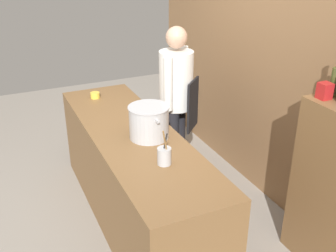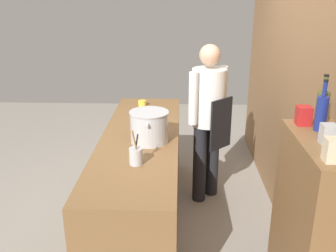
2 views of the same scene
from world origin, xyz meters
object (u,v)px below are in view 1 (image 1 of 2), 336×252
at_px(spice_tin_red, 325,91).
at_px(stockpot_large, 149,122).
at_px(utensil_crock, 164,156).
at_px(butter_jar, 95,95).
at_px(wine_bottle_olive, 336,81).
at_px(chef, 176,96).

bearing_deg(spice_tin_red, stockpot_large, -127.88).
bearing_deg(utensil_crock, stockpot_large, 171.71).
xyz_separation_m(butter_jar, wine_bottle_olive, (1.86, 1.31, 0.55)).
bearing_deg(spice_tin_red, butter_jar, -147.35).
distance_m(utensil_crock, wine_bottle_olive, 1.36).
bearing_deg(utensil_crock, butter_jar, -176.22).
distance_m(stockpot_large, wine_bottle_olive, 1.46).
height_order(chef, wine_bottle_olive, wine_bottle_olive).
bearing_deg(utensil_crock, chef, 150.21).
xyz_separation_m(chef, wine_bottle_olive, (1.41, 0.60, 0.51)).
bearing_deg(chef, stockpot_large, -175.93).
height_order(chef, stockpot_large, chef).
bearing_deg(spice_tin_red, chef, -161.25).
distance_m(stockpot_large, butter_jar, 1.09).
relative_size(chef, wine_bottle_olive, 5.24).
height_order(butter_jar, spice_tin_red, spice_tin_red).
distance_m(stockpot_large, utensil_crock, 0.47).
bearing_deg(wine_bottle_olive, stockpot_large, -124.54).
xyz_separation_m(wine_bottle_olive, spice_tin_red, (0.02, -0.11, -0.06)).
height_order(wine_bottle_olive, spice_tin_red, wine_bottle_olive).
relative_size(stockpot_large, butter_jar, 4.20).
relative_size(chef, butter_jar, 17.42).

